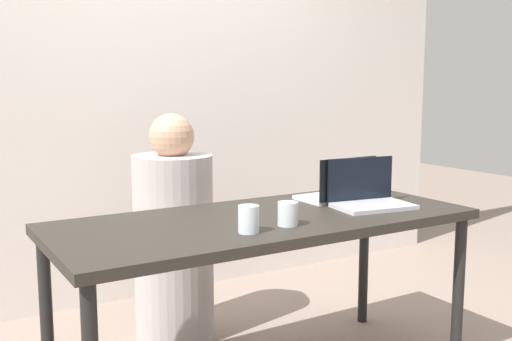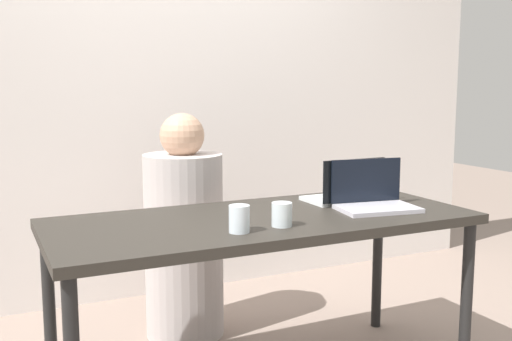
{
  "view_description": "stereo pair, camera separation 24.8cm",
  "coord_description": "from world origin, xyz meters",
  "px_view_note": "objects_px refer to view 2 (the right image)",
  "views": [
    {
      "loc": [
        -1.27,
        -2.03,
        1.27
      ],
      "look_at": [
        0.0,
        0.07,
        0.91
      ],
      "focal_mm": 42.0,
      "sensor_mm": 36.0,
      "label": 1
    },
    {
      "loc": [
        -1.05,
        -2.15,
        1.27
      ],
      "look_at": [
        0.0,
        0.07,
        0.91
      ],
      "focal_mm": 42.0,
      "sensor_mm": 36.0,
      "label": 2
    }
  ],
  "objects_px": {
    "person_at_center": "(184,238)",
    "laptop_front_right": "(374,198)",
    "water_glass_center": "(282,216)",
    "water_glass_left": "(239,221)",
    "laptop_back_right": "(345,192)"
  },
  "relations": [
    {
      "from": "laptop_front_right",
      "to": "water_glass_center",
      "type": "distance_m",
      "value": 0.52
    },
    {
      "from": "laptop_back_right",
      "to": "laptop_front_right",
      "type": "bearing_deg",
      "value": 97.87
    },
    {
      "from": "person_at_center",
      "to": "water_glass_center",
      "type": "distance_m",
      "value": 0.89
    },
    {
      "from": "laptop_back_right",
      "to": "water_glass_center",
      "type": "xyz_separation_m",
      "value": [
        -0.48,
        -0.29,
        -0.01
      ]
    },
    {
      "from": "laptop_front_right",
      "to": "water_glass_left",
      "type": "height_order",
      "value": "laptop_front_right"
    },
    {
      "from": "water_glass_center",
      "to": "water_glass_left",
      "type": "relative_size",
      "value": 0.91
    },
    {
      "from": "laptop_back_right",
      "to": "water_glass_center",
      "type": "relative_size",
      "value": 3.55
    },
    {
      "from": "laptop_back_right",
      "to": "water_glass_center",
      "type": "height_order",
      "value": "laptop_back_right"
    },
    {
      "from": "water_glass_center",
      "to": "laptop_front_right",
      "type": "bearing_deg",
      "value": 12.43
    },
    {
      "from": "laptop_front_right",
      "to": "water_glass_left",
      "type": "relative_size",
      "value": 3.58
    },
    {
      "from": "water_glass_center",
      "to": "water_glass_left",
      "type": "height_order",
      "value": "water_glass_left"
    },
    {
      "from": "person_at_center",
      "to": "laptop_front_right",
      "type": "height_order",
      "value": "person_at_center"
    },
    {
      "from": "laptop_front_right",
      "to": "water_glass_center",
      "type": "bearing_deg",
      "value": -159.32
    },
    {
      "from": "laptop_front_right",
      "to": "person_at_center",
      "type": "bearing_deg",
      "value": 138.61
    },
    {
      "from": "laptop_front_right",
      "to": "water_glass_center",
      "type": "relative_size",
      "value": 3.93
    }
  ]
}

